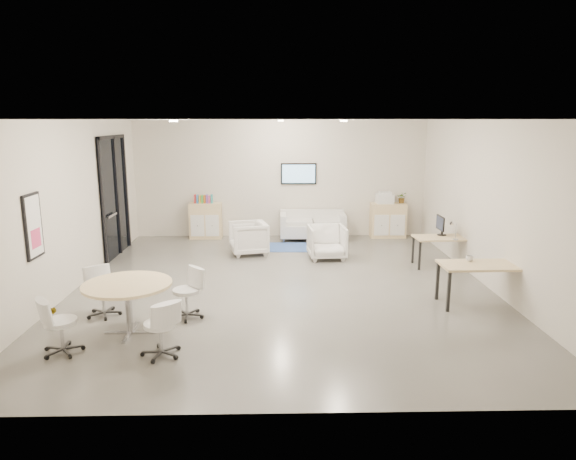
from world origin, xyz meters
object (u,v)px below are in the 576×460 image
Objects in this scene: desk_front at (482,268)px; round_table at (127,288)px; sideboard_left at (206,221)px; sideboard_right at (388,220)px; armchair_left at (248,236)px; loveseat at (312,226)px; desk_rear at (444,240)px; armchair_right at (327,241)px.

desk_front is 5.92m from round_table.
sideboard_right is at bearing -0.07° from sideboard_left.
loveseat is at bearing 119.88° from armchair_left.
sideboard_right reaches higher than desk_front.
sideboard_left reaches higher than round_table.
sideboard_left reaches higher than desk_rear.
sideboard_left is 6.36m from desk_rear.
round_table is at bearing -116.52° from loveseat.
loveseat is 7.10m from round_table.
sideboard_right is 2.99m from desk_rear.
sideboard_right is 2.93m from armchair_right.
sideboard_left is 0.55× the size of loveseat.
armchair_left is at bearing 138.88° from desk_front.
loveseat is 1.23× the size of desk_front.
round_table reaches higher than desk_rear.
sideboard_right is 1.10× the size of armchair_left.
armchair_left is at bearing -136.14° from loveseat.
round_table is at bearing -31.62° from armchair_left.
armchair_left is 1.00× the size of armchair_right.
armchair_right is at bearing -84.00° from loveseat.
desk_front is at bearing 10.84° from round_table.
sideboard_left is at bearing 149.29° from desk_rear.
desk_rear is at bearing 61.71° from armchair_left.
desk_rear is at bearing 31.05° from round_table.
sideboard_right is at bearing 50.65° from round_table.
armchair_left is (1.26, -1.77, -0.05)m from sideboard_left.
armchair_right is (-1.91, -2.22, -0.04)m from sideboard_right.
sideboard_right is 0.66× the size of desk_front.
sideboard_left is 0.68× the size of desk_front.
desk_front is (2.39, -3.17, 0.24)m from armchair_right.
desk_rear is at bearing -44.68° from loveseat.
loveseat is 2.04× the size of armchair_right.
armchair_right is at bearing -35.50° from sideboard_left.
sideboard_left reaches higher than armchair_right.
sideboard_left is 0.74× the size of round_table.
armchair_right is 0.60× the size of desk_front.
armchair_right is 0.65× the size of round_table.
loveseat is 2.30m from armchair_left.
armchair_right is at bearing 62.68° from armchair_left.
sideboard_left reaches higher than sideboard_right.
desk_front is (5.52, -5.40, 0.18)m from sideboard_left.
sideboard_right is at bearing 44.92° from armchair_right.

